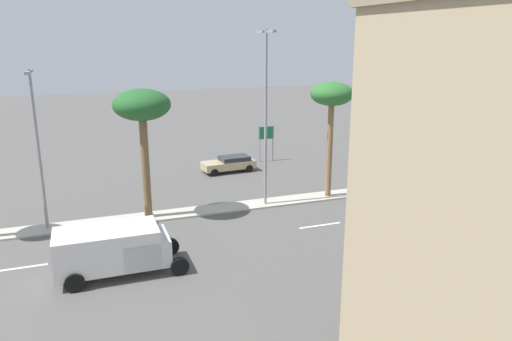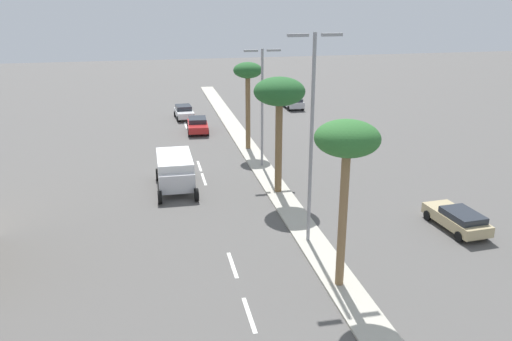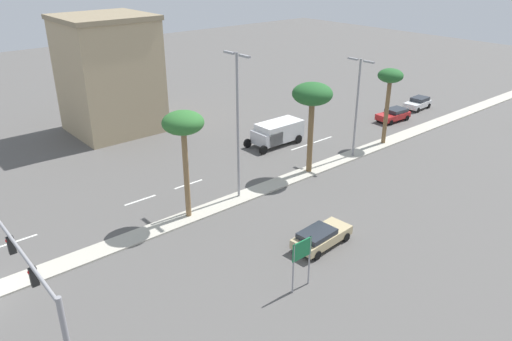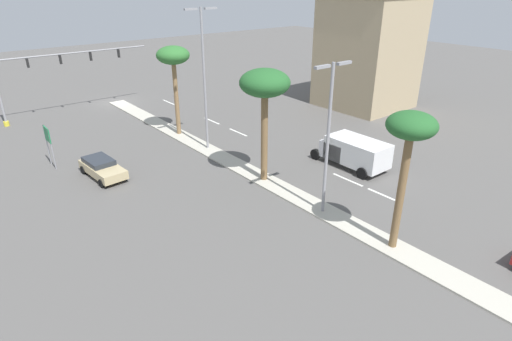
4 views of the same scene
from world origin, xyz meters
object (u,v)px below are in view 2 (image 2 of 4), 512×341
palm_tree_left (279,95)px  sedan_tan_right (457,218)px  sedan_white_mid (184,112)px  street_lamp_front (312,127)px  street_lamp_center (262,99)px  palm_tree_front (248,75)px  box_truck (175,171)px  sedan_silver_leading (293,103)px  palm_tree_inboard (347,144)px  sedan_red_outboard (198,125)px

palm_tree_left → sedan_tan_right: palm_tree_left is taller
sedan_white_mid → palm_tree_left: bearing=-79.0°
street_lamp_front → street_lamp_center: bearing=88.6°
palm_tree_front → box_truck: bearing=-129.1°
street_lamp_center → sedan_white_mid: 20.03m
street_lamp_front → street_lamp_center: 14.06m
palm_tree_front → street_lamp_front: size_ratio=0.67×
palm_tree_front → sedan_silver_leading: size_ratio=1.97×
sedan_silver_leading → palm_tree_inboard: bearing=-102.3°
palm_tree_left → box_truck: bearing=161.2°
street_lamp_front → palm_tree_front: bearing=89.5°
palm_tree_front → sedan_white_mid: bearing=109.3°
sedan_silver_leading → box_truck: 29.60m
street_lamp_front → street_lamp_center: street_lamp_front is taller
street_lamp_front → sedan_tan_right: 11.13m
palm_tree_left → sedan_red_outboard: 19.81m
palm_tree_inboard → sedan_tan_right: (9.23, 4.67, -6.50)m
palm_tree_inboard → sedan_tan_right: bearing=26.9°
palm_tree_inboard → box_truck: palm_tree_inboard is taller
palm_tree_inboard → sedan_silver_leading: 41.80m
palm_tree_inboard → street_lamp_front: street_lamp_front is taller
palm_tree_inboard → box_truck: size_ratio=1.34×
palm_tree_front → sedan_white_mid: palm_tree_front is taller
palm_tree_left → street_lamp_center: (0.13, 6.03, -1.40)m
palm_tree_inboard → palm_tree_front: (0.08, 24.06, -0.48)m
palm_tree_inboard → box_truck: 17.87m
street_lamp_center → sedan_red_outboard: 13.88m
palm_tree_inboard → palm_tree_left: palm_tree_inboard is taller
palm_tree_inboard → sedan_white_mid: bearing=97.1°
sedan_red_outboard → sedan_white_mid: size_ratio=1.07×
palm_tree_left → sedan_tan_right: size_ratio=1.75×
street_lamp_center → palm_tree_left: bearing=-91.2°
sedan_white_mid → street_lamp_center: bearing=-75.3°
street_lamp_front → box_truck: 13.66m
palm_tree_left → palm_tree_front: (-0.04, 11.16, -0.33)m
sedan_tan_right → sedan_white_mid: bearing=112.9°
palm_tree_inboard → box_truck: bearing=114.6°
street_lamp_front → palm_tree_inboard: bearing=-89.0°
street_lamp_front → sedan_white_mid: size_ratio=2.93×
palm_tree_left → palm_tree_front: 11.17m
street_lamp_center → sedan_white_mid: size_ratio=2.37×
street_lamp_center → sedan_white_mid: bearing=104.7°
box_truck → sedan_silver_leading: bearing=57.7°
sedan_white_mid → palm_tree_inboard: bearing=-82.9°
palm_tree_front → sedan_tan_right: size_ratio=1.67×
sedan_tan_right → street_lamp_center: bearing=122.2°
sedan_white_mid → sedan_silver_leading: (13.50, 2.63, -0.01)m
palm_tree_left → sedan_white_mid: palm_tree_left is taller
palm_tree_front → sedan_silver_leading: 19.42m
palm_tree_left → palm_tree_front: size_ratio=1.05×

